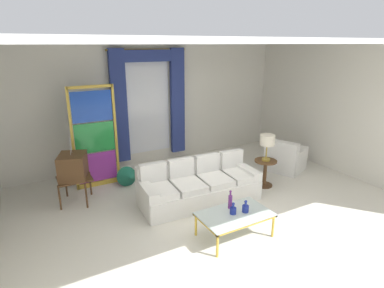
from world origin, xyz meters
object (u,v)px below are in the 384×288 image
bottle_amber_squat (245,208)px  round_side_table (265,171)px  bottle_blue_decanter (233,210)px  couch_white_long (198,186)px  peacock_figurine (128,177)px  table_lamp_brass (267,141)px  coffee_table (235,215)px  vintage_tv (73,168)px  stained_glass_divider (95,140)px  bottle_crystal_tall (230,201)px  armchair_white (285,159)px

bottle_amber_squat → round_side_table: size_ratio=0.35×
bottle_blue_decanter → bottle_amber_squat: 0.22m
couch_white_long → peacock_figurine: size_ratio=3.98×
bottle_amber_squat → peacock_figurine: (-1.10, 2.67, -0.26)m
bottle_amber_squat → peacock_figurine: bearing=112.3°
bottle_blue_decanter → table_lamp_brass: bearing=35.0°
coffee_table → round_side_table: round_side_table is taller
vintage_tv → stained_glass_divider: bearing=44.6°
bottle_crystal_tall → round_side_table: bottle_crystal_tall is taller
bottle_amber_squat → armchair_white: (2.58, 1.73, -0.19)m
coffee_table → stained_glass_divider: 3.43m
bottle_amber_squat → table_lamp_brass: (1.54, 1.28, 0.55)m
bottle_amber_squat → table_lamp_brass: size_ratio=0.36×
bottle_blue_decanter → peacock_figurine: size_ratio=0.33×
bottle_crystal_tall → bottle_amber_squat: (0.14, -0.22, -0.06)m
stained_glass_divider → peacock_figurine: size_ratio=3.67×
peacock_figurine → vintage_tv: bearing=-171.2°
coffee_table → peacock_figurine: size_ratio=1.92×
table_lamp_brass → coffee_table: bearing=-144.3°
couch_white_long → bottle_blue_decanter: 1.39m
armchair_white → peacock_figurine: (-3.67, 0.94, -0.07)m
peacock_figurine → bottle_crystal_tall: bearing=-68.8°
bottle_blue_decanter → vintage_tv: bearing=129.3°
peacock_figurine → table_lamp_brass: size_ratio=1.05×
armchair_white → round_side_table: size_ratio=1.79×
couch_white_long → stained_glass_divider: 2.40m
peacock_figurine → armchair_white: bearing=-14.3°
bottle_amber_squat → armchair_white: size_ratio=0.19×
coffee_table → table_lamp_brass: 2.22m
stained_glass_divider → round_side_table: stained_glass_divider is taller
round_side_table → table_lamp_brass: bearing=0.0°
bottle_amber_squat → armchair_white: armchair_white is taller
armchair_white → stained_glass_divider: size_ratio=0.48×
bottle_crystal_tall → armchair_white: armchair_white is taller
couch_white_long → bottle_blue_decanter: size_ratio=11.89×
vintage_tv → armchair_white: (4.79, -0.76, -0.44)m
coffee_table → bottle_blue_decanter: 0.11m
stained_glass_divider → peacock_figurine: bearing=-36.0°
bottle_crystal_tall → table_lamp_brass: size_ratio=0.56×
coffee_table → armchair_white: bearing=31.6°
bottle_blue_decanter → stained_glass_divider: bearing=115.3°
coffee_table → armchair_white: 3.24m
bottle_amber_squat → round_side_table: 2.01m
round_side_table → bottle_blue_decanter: bearing=-145.0°
bottle_amber_squat → round_side_table: bearing=39.6°
round_side_table → table_lamp_brass: 0.67m
vintage_tv → round_side_table: 3.97m
couch_white_long → vintage_tv: (-2.15, 1.08, 0.42)m
coffee_table → table_lamp_brass: bearing=35.7°
bottle_amber_squat → armchair_white: bearing=33.9°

